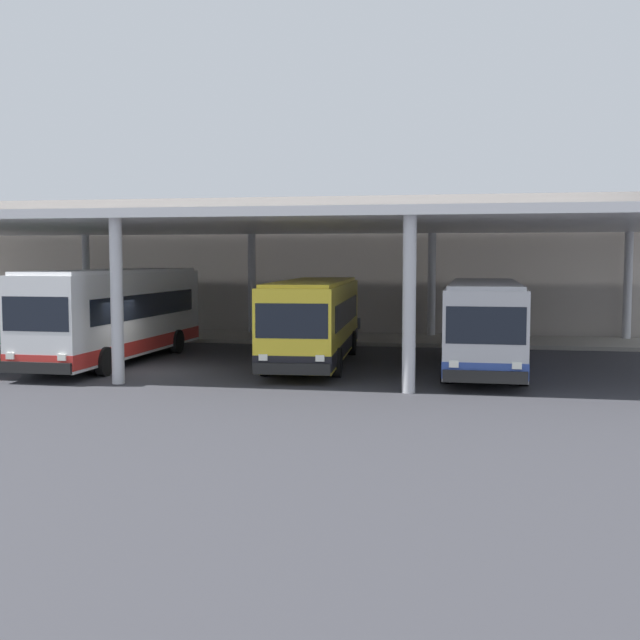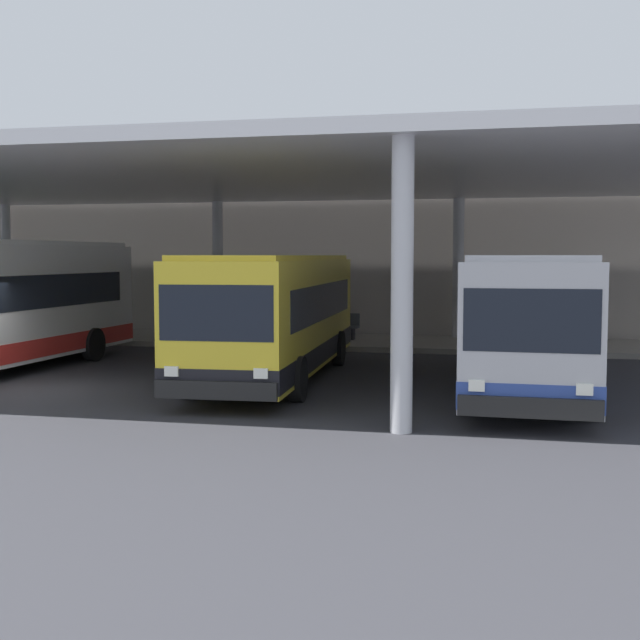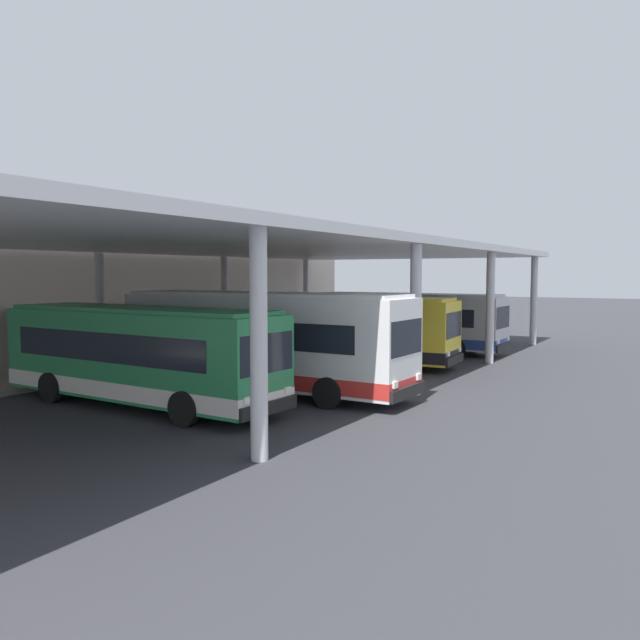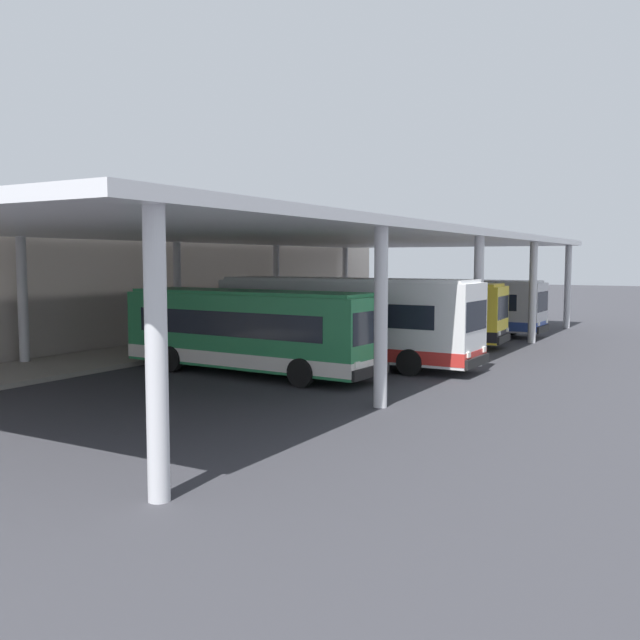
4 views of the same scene
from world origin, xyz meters
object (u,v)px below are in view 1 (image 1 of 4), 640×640
bus_nearest_bay (47,314)px  bus_second_bay (116,314)px  bus_middle_bay (314,320)px  bus_far_bay (484,324)px  trash_bin (279,326)px  bench_waiting (342,327)px

bus_nearest_bay → bus_second_bay: bearing=-25.9°
bus_second_bay → bus_middle_bay: (7.60, 0.80, -0.19)m
bus_second_bay → bus_far_bay: 13.89m
bus_nearest_bay → bus_far_bay: 17.97m
bus_nearest_bay → trash_bin: 11.11m
bus_middle_bay → bus_far_bay: same height
bus_second_bay → trash_bin: bearing=66.0°
bus_middle_bay → bus_far_bay: size_ratio=1.01×
bench_waiting → trash_bin: bearing=-179.5°
bus_second_bay → bench_waiting: bearing=52.1°
bus_middle_bay → bench_waiting: bearing=91.9°
bus_nearest_bay → bus_second_bay: (4.00, -1.95, 0.19)m
bus_nearest_bay → trash_bin: (8.19, 7.44, -0.98)m
bus_far_bay → bus_middle_bay: bearing=175.2°
bus_middle_bay → bus_far_bay: 6.31m
bus_nearest_bay → trash_bin: size_ratio=10.85×
bus_far_bay → bench_waiting: 11.30m
bus_second_bay → trash_bin: size_ratio=11.60×
bus_second_bay → bus_middle_bay: bus_second_bay is taller
bus_far_bay → trash_bin: bus_far_bay is taller
bus_middle_bay → trash_bin: size_ratio=10.87×
bus_far_bay → bench_waiting: (-6.56, 9.15, -0.99)m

